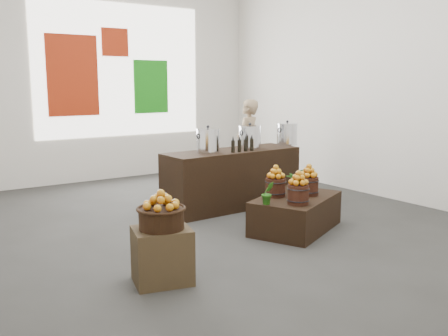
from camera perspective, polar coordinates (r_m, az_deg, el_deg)
ground at (r=6.55m, az=-1.57°, el=-6.05°), size 7.00×7.00×0.00m
back_wall at (r=9.44m, az=-13.47°, el=10.82°), size 6.00×0.04×4.00m
back_opening at (r=9.53m, az=-11.71°, el=10.87°), size 3.20×0.02×2.40m
deco_red_left at (r=9.21m, az=-16.91°, el=10.07°), size 0.90×0.04×1.40m
deco_green_right at (r=9.77m, az=-8.34°, el=9.17°), size 0.70×0.04×1.00m
deco_red_upper at (r=9.51m, az=-12.37°, el=13.87°), size 0.50×0.04×0.50m
crate at (r=4.58m, az=-7.08°, el=-9.90°), size 0.59×0.52×0.50m
wicker_basket at (r=4.47m, az=-7.17°, el=-5.76°), size 0.40×0.40×0.18m
apples_in_basket at (r=4.43m, az=-7.22°, el=-3.58°), size 0.31×0.31×0.17m
display_table at (r=6.18m, az=8.21°, el=-5.13°), size 1.40×1.17×0.42m
apple_bucket_front_left at (r=5.73m, az=8.47°, el=-3.02°), size 0.24×0.24×0.22m
apples_in_bucket_front_left at (r=5.69m, az=8.52°, el=-1.13°), size 0.18×0.18×0.16m
apple_bucket_front_right at (r=6.21m, az=9.64°, el=-2.05°), size 0.24×0.24×0.22m
apples_in_bucket_front_right at (r=6.17m, az=9.69°, el=-0.31°), size 0.18×0.18×0.16m
apple_bucket_rear at (r=6.08m, az=5.91°, el=-2.22°), size 0.24×0.24×0.22m
apples_in_bucket_rear at (r=6.05m, az=5.94°, el=-0.44°), size 0.18×0.18×0.16m
herb_garnish_right at (r=6.48m, az=8.13°, el=-1.29°), size 0.30×0.28×0.27m
herb_garnish_left at (r=5.68m, az=5.02°, el=-2.86°), size 0.17×0.15×0.26m
counter at (r=7.16m, az=0.92°, el=-1.25°), size 2.05×0.71×0.83m
stock_pot_left at (r=6.84m, az=-1.85°, el=3.08°), size 0.31×0.31×0.31m
stock_pot_center at (r=7.28m, az=2.97°, el=3.48°), size 0.31×0.31×0.31m
stock_pot_right at (r=7.76m, az=7.22°, el=3.81°), size 0.31×0.31×0.31m
oil_cruets at (r=6.92m, az=1.95°, el=2.82°), size 0.30×0.06×0.23m
shopper at (r=8.61m, az=2.71°, el=2.87°), size 0.65×0.58×1.50m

